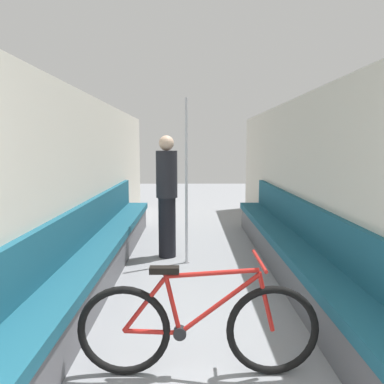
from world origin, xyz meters
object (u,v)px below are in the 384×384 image
bicycle (198,327)px  bench_seat_row_right (298,259)px  grab_pole_near (186,184)px  bench_seat_row_left (95,259)px  passenger_standing (167,195)px

bicycle → bench_seat_row_right: bearing=39.7°
bicycle → grab_pole_near: 2.61m
bench_seat_row_left → bicycle: size_ratio=3.75×
passenger_standing → bench_seat_row_left: bearing=117.3°
bench_seat_row_left → passenger_standing: 1.47m
bench_seat_row_right → passenger_standing: passenger_standing is taller
bench_seat_row_left → bicycle: 2.01m
bicycle → passenger_standing: 2.87m
bench_seat_row_left → grab_pole_near: (1.02, 0.84, 0.76)m
bench_seat_row_left → grab_pole_near: 1.53m
bicycle → passenger_standing: size_ratio=0.97×
bench_seat_row_left → bench_seat_row_right: (2.30, 0.00, 0.00)m
bicycle → grab_pole_near: bearing=77.2°
bench_seat_row_left → bicycle: (1.12, -1.66, 0.03)m
bench_seat_row_right → passenger_standing: 2.01m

